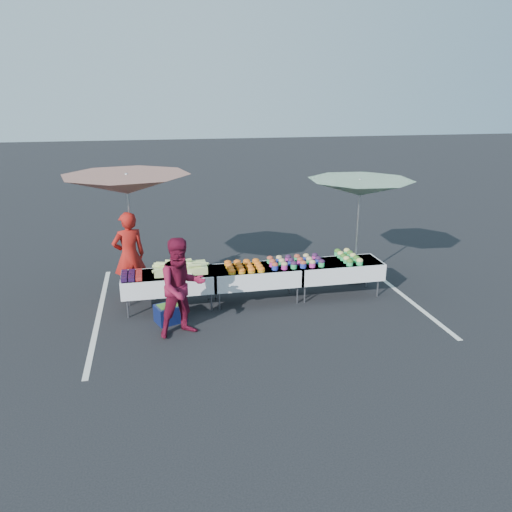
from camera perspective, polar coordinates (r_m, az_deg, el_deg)
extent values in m
plane|color=black|center=(10.61, 0.00, -5.14)|extent=(80.00, 80.00, 0.00)
cube|color=silver|center=(10.49, -17.48, -6.30)|extent=(0.10, 5.00, 0.00)
cube|color=silver|center=(11.65, 15.63, -3.67)|extent=(0.10, 5.00, 0.00)
cube|color=white|center=(10.15, -10.00, -2.09)|extent=(1.80, 0.75, 0.04)
cube|color=white|center=(10.21, -9.95, -2.94)|extent=(1.86, 0.81, 0.36)
cylinder|color=slate|center=(10.09, -14.44, -5.81)|extent=(0.04, 0.04, 0.39)
cylinder|color=slate|center=(10.64, -14.33, -4.54)|extent=(0.04, 0.04, 0.39)
cylinder|color=slate|center=(10.13, -5.11, -5.20)|extent=(0.04, 0.04, 0.39)
cylinder|color=slate|center=(10.67, -5.50, -3.97)|extent=(0.04, 0.04, 0.39)
cube|color=white|center=(10.35, 0.00, -1.42)|extent=(1.80, 0.75, 0.04)
cube|color=white|center=(10.40, 0.00, -2.25)|extent=(1.86, 0.81, 0.36)
cylinder|color=slate|center=(10.14, -4.21, -5.13)|extent=(0.04, 0.04, 0.39)
cylinder|color=slate|center=(10.68, -4.64, -3.91)|extent=(0.04, 0.04, 0.39)
cylinder|color=slate|center=(10.46, 4.75, -4.40)|extent=(0.04, 0.04, 0.39)
cylinder|color=slate|center=(10.99, 3.88, -3.25)|extent=(0.04, 0.04, 0.39)
cube|color=white|center=(10.84, 9.36, -0.75)|extent=(1.80, 0.75, 0.04)
cube|color=white|center=(10.89, 9.31, -1.55)|extent=(1.86, 0.81, 0.36)
cylinder|color=slate|center=(10.51, 5.59, -4.33)|extent=(0.04, 0.04, 0.39)
cylinder|color=slate|center=(11.03, 4.68, -3.19)|extent=(0.04, 0.04, 0.39)
cylinder|color=slate|center=(11.08, 13.73, -3.56)|extent=(0.04, 0.04, 0.39)
cylinder|color=slate|center=(11.58, 12.50, -2.52)|extent=(0.04, 0.04, 0.39)
cube|color=black|center=(9.90, -14.87, -2.61)|extent=(0.12, 0.12, 0.08)
cube|color=black|center=(10.03, -14.84, -2.33)|extent=(0.12, 0.12, 0.08)
cube|color=black|center=(10.16, -14.81, -2.06)|extent=(0.12, 0.12, 0.08)
cube|color=black|center=(10.29, -14.78, -1.80)|extent=(0.12, 0.12, 0.08)
cube|color=black|center=(9.89, -14.07, -2.56)|extent=(0.12, 0.12, 0.08)
cube|color=black|center=(10.02, -14.04, -2.28)|extent=(0.12, 0.12, 0.08)
cube|color=black|center=(10.15, -14.02, -2.01)|extent=(0.12, 0.12, 0.08)
cube|color=black|center=(10.29, -14.00, -1.75)|extent=(0.12, 0.12, 0.08)
cube|color=maroon|center=(9.88, -13.26, -2.51)|extent=(0.12, 0.12, 0.08)
cube|color=maroon|center=(10.02, -13.24, -2.23)|extent=(0.12, 0.12, 0.08)
cube|color=maroon|center=(10.15, -13.23, -1.96)|extent=(0.12, 0.12, 0.08)
cube|color=maroon|center=(10.28, -13.22, -1.70)|extent=(0.12, 0.12, 0.08)
cube|color=#AED86F|center=(10.18, -8.63, -1.43)|extent=(1.05, 0.55, 0.14)
cylinder|color=#AED86F|center=(10.33, -7.01, -0.86)|extent=(0.27, 0.09, 0.10)
cylinder|color=#AED86F|center=(10.18, -10.81, -0.93)|extent=(0.27, 0.14, 0.07)
cylinder|color=#AED86F|center=(10.03, -8.00, -0.80)|extent=(0.27, 0.14, 0.09)
cylinder|color=#AED86F|center=(10.19, -11.04, -1.27)|extent=(0.27, 0.15, 0.10)
cylinder|color=#AED86F|center=(10.09, -9.64, -1.10)|extent=(0.27, 0.15, 0.08)
cylinder|color=#AED86F|center=(10.18, -8.89, -0.72)|extent=(0.27, 0.10, 0.10)
cylinder|color=#AED86F|center=(10.06, -8.85, -0.96)|extent=(0.27, 0.07, 0.08)
cylinder|color=#AED86F|center=(9.98, -9.34, -1.42)|extent=(0.27, 0.14, 0.09)
cylinder|color=#AED86F|center=(10.33, -9.62, -0.61)|extent=(0.27, 0.12, 0.08)
cylinder|color=#AED86F|center=(10.28, -6.15, -0.84)|extent=(0.27, 0.16, 0.08)
cylinder|color=#AED86F|center=(10.10, -10.42, -1.07)|extent=(0.27, 0.11, 0.07)
cylinder|color=#AED86F|center=(9.94, -9.05, -1.72)|extent=(0.27, 0.10, 0.07)
cylinder|color=#AED86F|center=(10.28, -8.11, -0.54)|extent=(0.27, 0.12, 0.08)
cylinder|color=#AED86F|center=(9.93, -11.07, -1.59)|extent=(0.27, 0.15, 0.08)
cylinder|color=#AED86F|center=(10.17, -10.60, -0.85)|extent=(0.27, 0.10, 0.08)
cylinder|color=#AED86F|center=(10.12, -7.46, -1.01)|extent=(0.27, 0.16, 0.10)
cylinder|color=#AED86F|center=(10.06, -10.24, -0.89)|extent=(0.27, 0.12, 0.09)
cylinder|color=#AED86F|center=(9.93, -7.02, -1.07)|extent=(0.27, 0.09, 0.07)
cylinder|color=#AED86F|center=(9.99, -6.66, -1.35)|extent=(0.27, 0.10, 0.09)
cylinder|color=#AED86F|center=(10.05, -7.19, -1.34)|extent=(0.27, 0.12, 0.09)
cube|color=white|center=(9.87, -8.20, -2.33)|extent=(0.30, 0.25, 0.05)
cylinder|color=orange|center=(9.98, -2.76, -1.92)|extent=(0.15, 0.15, 0.05)
ellipsoid|color=red|center=(9.97, -2.77, -1.70)|extent=(0.15, 0.15, 0.08)
cylinder|color=orange|center=(10.15, -2.93, -1.58)|extent=(0.15, 0.15, 0.05)
ellipsoid|color=red|center=(10.13, -2.93, -1.36)|extent=(0.15, 0.15, 0.08)
cylinder|color=orange|center=(10.31, -3.08, -1.25)|extent=(0.15, 0.15, 0.05)
ellipsoid|color=red|center=(10.30, -3.09, -1.04)|extent=(0.15, 0.15, 0.08)
cylinder|color=orange|center=(10.48, -3.24, -0.93)|extent=(0.15, 0.15, 0.05)
ellipsoid|color=red|center=(10.47, -3.24, -0.72)|extent=(0.15, 0.15, 0.08)
cylinder|color=orange|center=(10.01, -1.63, -1.84)|extent=(0.15, 0.15, 0.05)
ellipsoid|color=red|center=(10.00, -1.64, -1.62)|extent=(0.15, 0.15, 0.08)
cylinder|color=orange|center=(10.18, -1.81, -1.50)|extent=(0.15, 0.15, 0.05)
ellipsoid|color=red|center=(10.16, -1.82, -1.29)|extent=(0.15, 0.15, 0.08)
cylinder|color=orange|center=(10.34, -1.99, -1.17)|extent=(0.15, 0.15, 0.05)
ellipsoid|color=red|center=(10.33, -1.99, -0.96)|extent=(0.15, 0.15, 0.08)
cylinder|color=orange|center=(10.51, -2.16, -0.86)|extent=(0.15, 0.15, 0.05)
ellipsoid|color=red|center=(10.50, -2.16, -0.65)|extent=(0.15, 0.15, 0.08)
cylinder|color=orange|center=(10.04, -0.51, -1.76)|extent=(0.15, 0.15, 0.05)
ellipsoid|color=red|center=(10.03, -0.51, -1.54)|extent=(0.15, 0.15, 0.08)
cylinder|color=orange|center=(10.21, -0.71, -1.42)|extent=(0.15, 0.15, 0.05)
ellipsoid|color=red|center=(10.20, -0.71, -1.21)|extent=(0.15, 0.15, 0.08)
cylinder|color=orange|center=(10.38, -0.90, -1.10)|extent=(0.15, 0.15, 0.05)
ellipsoid|color=red|center=(10.36, -0.90, -0.89)|extent=(0.15, 0.15, 0.08)
cylinder|color=orange|center=(10.55, -1.09, -0.78)|extent=(0.15, 0.15, 0.05)
ellipsoid|color=red|center=(10.53, -1.09, -0.58)|extent=(0.15, 0.15, 0.08)
cylinder|color=orange|center=(10.08, 0.60, -1.68)|extent=(0.15, 0.15, 0.05)
ellipsoid|color=red|center=(10.07, 0.61, -1.47)|extent=(0.15, 0.15, 0.08)
cylinder|color=orange|center=(10.25, 0.39, -1.35)|extent=(0.15, 0.15, 0.05)
ellipsoid|color=red|center=(10.24, 0.39, -1.14)|extent=(0.15, 0.15, 0.08)
cylinder|color=orange|center=(10.42, 0.18, -1.03)|extent=(0.15, 0.15, 0.05)
ellipsoid|color=red|center=(10.40, 0.18, -0.82)|extent=(0.15, 0.15, 0.08)
cylinder|color=orange|center=(10.58, -0.02, -0.71)|extent=(0.15, 0.15, 0.05)
ellipsoid|color=red|center=(10.57, -0.02, -0.51)|extent=(0.15, 0.15, 0.08)
cylinder|color=#22329F|center=(10.20, 2.18, -1.32)|extent=(0.13, 0.13, 0.10)
ellipsoid|color=maroon|center=(10.18, 2.18, -1.00)|extent=(0.14, 0.14, 0.10)
cylinder|color=#CA2B94|center=(10.40, 1.89, -0.93)|extent=(0.13, 0.13, 0.10)
ellipsoid|color=maroon|center=(10.38, 1.89, -0.61)|extent=(0.14, 0.14, 0.10)
cylinder|color=#2BAF5C|center=(10.60, 1.61, -0.55)|extent=(0.13, 0.13, 0.10)
ellipsoid|color=maroon|center=(10.58, 1.61, -0.24)|extent=(0.14, 0.14, 0.10)
cylinder|color=#CA2B94|center=(10.24, 3.27, -1.24)|extent=(0.13, 0.13, 0.10)
ellipsoid|color=tan|center=(10.22, 3.27, -0.92)|extent=(0.14, 0.14, 0.10)
cylinder|color=#2BAF5C|center=(10.44, 2.95, -0.85)|extent=(0.13, 0.13, 0.10)
ellipsoid|color=tan|center=(10.42, 2.96, -0.54)|extent=(0.14, 0.14, 0.10)
cylinder|color=#22329F|center=(10.65, 2.66, -0.48)|extent=(0.13, 0.13, 0.10)
ellipsoid|color=tan|center=(10.63, 2.66, -0.17)|extent=(0.14, 0.14, 0.10)
cylinder|color=#2BAF5C|center=(10.29, 4.34, -1.16)|extent=(0.13, 0.13, 0.10)
ellipsoid|color=#2A1331|center=(10.28, 4.35, -0.85)|extent=(0.14, 0.14, 0.10)
cylinder|color=#22329F|center=(10.49, 4.01, -0.78)|extent=(0.13, 0.13, 0.10)
ellipsoid|color=#2A1331|center=(10.48, 4.02, -0.47)|extent=(0.14, 0.14, 0.10)
cylinder|color=#CA2B94|center=(10.70, 3.69, -0.41)|extent=(0.13, 0.13, 0.10)
ellipsoid|color=#2A1331|center=(10.68, 3.70, -0.10)|extent=(0.14, 0.14, 0.10)
cylinder|color=#22329F|center=(10.35, 5.41, -1.09)|extent=(0.13, 0.13, 0.10)
ellipsoid|color=maroon|center=(10.33, 5.42, -0.77)|extent=(0.14, 0.14, 0.10)
cylinder|color=#CA2B94|center=(10.55, 5.06, -0.70)|extent=(0.13, 0.13, 0.10)
ellipsoid|color=maroon|center=(10.53, 5.07, -0.40)|extent=(0.14, 0.14, 0.10)
cylinder|color=#2BAF5C|center=(10.75, 4.72, -0.34)|extent=(0.13, 0.13, 0.10)
ellipsoid|color=maroon|center=(10.73, 4.73, -0.03)|extent=(0.14, 0.14, 0.10)
cylinder|color=#CA2B94|center=(10.41, 6.46, -1.01)|extent=(0.13, 0.13, 0.10)
ellipsoid|color=tan|center=(10.39, 6.47, -0.70)|extent=(0.14, 0.14, 0.10)
cylinder|color=#2BAF5C|center=(10.61, 6.09, -0.63)|extent=(0.13, 0.13, 0.10)
ellipsoid|color=tan|center=(10.59, 6.10, -0.32)|extent=(0.14, 0.14, 0.10)
cylinder|color=#22329F|center=(10.80, 5.74, -0.27)|extent=(0.13, 0.13, 0.10)
ellipsoid|color=tan|center=(10.79, 5.75, 0.04)|extent=(0.14, 0.14, 0.10)
cylinder|color=#2BAF5C|center=(10.47, 7.50, -0.94)|extent=(0.13, 0.13, 0.10)
ellipsoid|color=#2A1331|center=(10.45, 7.51, -0.63)|extent=(0.14, 0.14, 0.10)
cylinder|color=#22329F|center=(10.67, 7.12, -0.56)|extent=(0.13, 0.13, 0.10)
ellipsoid|color=#2A1331|center=(10.65, 7.13, -0.25)|extent=(0.14, 0.14, 0.10)
cylinder|color=#CA2B94|center=(10.86, 6.75, -0.20)|extent=(0.13, 0.13, 0.10)
ellipsoid|color=#2A1331|center=(10.85, 6.76, 0.10)|extent=(0.14, 0.14, 0.10)
cylinder|color=#2BAF5C|center=(10.63, 10.66, -0.87)|extent=(0.14, 0.14, 0.08)
ellipsoid|color=#30661B|center=(10.61, 10.68, -0.59)|extent=(0.14, 0.14, 0.11)
cylinder|color=#2BAF5C|center=(10.79, 10.30, -0.56)|extent=(0.14, 0.14, 0.08)
ellipsoid|color=#C1BE56|center=(10.77, 10.32, -0.29)|extent=(0.14, 0.14, 0.11)
cylinder|color=#2BAF5C|center=(10.94, 9.96, -0.27)|extent=(0.14, 0.14, 0.08)
ellipsoid|color=#30661B|center=(10.93, 9.97, 0.00)|extent=(0.14, 0.14, 0.11)
cylinder|color=#2BAF5C|center=(11.10, 9.62, 0.02)|extent=(0.14, 0.14, 0.08)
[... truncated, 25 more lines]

